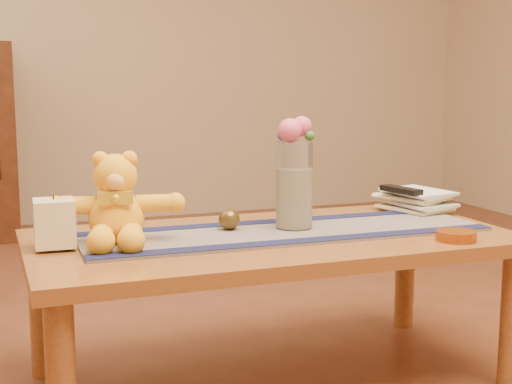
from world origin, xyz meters
name	(u,v)px	position (x,y,z in m)	size (l,w,h in m)	color
floor	(271,381)	(0.00, 0.00, 0.00)	(5.50, 5.50, 0.00)	#522717
wall_back	(108,5)	(0.00, 2.75, 1.35)	(5.50, 5.50, 0.00)	tan
coffee_table_top	(272,242)	(0.00, 0.00, 0.43)	(1.40, 0.70, 0.04)	brown
table_leg_fl	(61,384)	(-0.64, -0.29, 0.21)	(0.07, 0.07, 0.41)	brown
table_leg_fr	(512,320)	(0.64, -0.29, 0.21)	(0.07, 0.07, 0.41)	brown
table_leg_bl	(41,311)	(-0.64, 0.29, 0.21)	(0.07, 0.07, 0.41)	brown
table_leg_br	(405,272)	(0.64, 0.29, 0.21)	(0.07, 0.07, 0.41)	brown
persian_runner	(285,232)	(0.05, 0.01, 0.45)	(1.20, 0.35, 0.01)	#181B44
runner_border_near	(305,240)	(0.04, -0.14, 0.46)	(1.20, 0.06, 0.00)	#13163A
runner_border_far	(268,221)	(0.05, 0.15, 0.46)	(1.20, 0.06, 0.00)	#13163A
teddy_bear	(116,199)	(-0.45, 0.04, 0.58)	(0.35, 0.29, 0.24)	yellow
pillar_candle	(54,223)	(-0.61, 0.04, 0.52)	(0.11, 0.11, 0.13)	beige
candle_wick	(53,197)	(-0.61, 0.04, 0.59)	(0.00, 0.00, 0.01)	black
glass_vase	(294,185)	(0.09, 0.04, 0.59)	(0.11, 0.11, 0.26)	silver
potpourri_fill	(294,198)	(0.09, 0.04, 0.55)	(0.09, 0.09, 0.18)	beige
rose_left	(290,130)	(0.07, 0.03, 0.75)	(0.07, 0.07, 0.07)	#E55078
rose_right	(302,126)	(0.11, 0.04, 0.76)	(0.06, 0.06, 0.06)	#E55078
blue_flower_back	(293,131)	(0.10, 0.07, 0.75)	(0.04, 0.04, 0.04)	#5451AF
blue_flower_side	(283,135)	(0.06, 0.06, 0.74)	(0.04, 0.04, 0.04)	#5451AF
leaf_sprig	(310,136)	(0.13, 0.02, 0.74)	(0.03, 0.03, 0.03)	#33662D
bronze_ball	(229,219)	(-0.11, 0.08, 0.49)	(0.06, 0.06, 0.06)	#4C3B19
book_bottom	(398,211)	(0.52, 0.15, 0.46)	(0.17, 0.22, 0.02)	#F7EDBF
book_lower	(400,206)	(0.53, 0.15, 0.48)	(0.16, 0.22, 0.02)	#F7EDBF
book_upper	(397,200)	(0.51, 0.16, 0.50)	(0.17, 0.22, 0.02)	#F7EDBF
book_top	(400,195)	(0.52, 0.15, 0.52)	(0.16, 0.22, 0.02)	#F7EDBF
tv_remote	(401,190)	(0.52, 0.14, 0.54)	(0.04, 0.16, 0.02)	black
amber_dish	(456,236)	(0.46, -0.25, 0.46)	(0.11, 0.11, 0.03)	#BF5914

